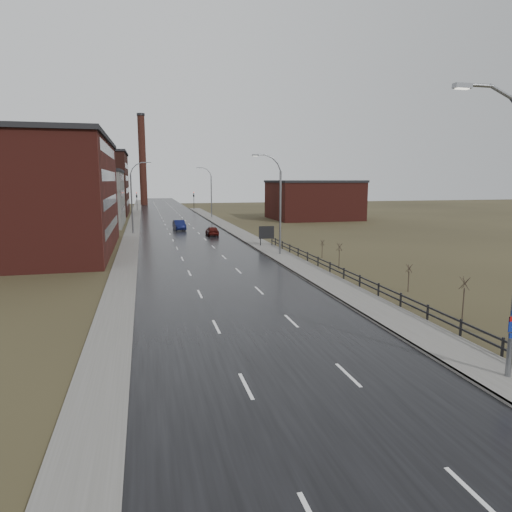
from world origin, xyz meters
TOP-DOWN VIEW (x-y plane):
  - ground at (0.00, 0.00)m, footprint 320.00×320.00m
  - road at (0.00, 60.00)m, footprint 14.00×300.00m
  - sidewalk_right at (8.60, 35.00)m, footprint 3.20×180.00m
  - curb_right at (7.08, 35.00)m, footprint 0.16×180.00m
  - sidewalk_left at (-8.20, 60.00)m, footprint 2.40×260.00m
  - warehouse_near at (-20.99, 45.00)m, footprint 22.44×28.56m
  - warehouse_mid at (-17.99, 78.00)m, footprint 16.32×20.40m
  - warehouse_far at (-22.99, 108.00)m, footprint 26.52×24.48m
  - building_right at (30.30, 82.00)m, footprint 18.36×16.32m
  - smokestack at (-6.00, 150.00)m, footprint 2.70×2.70m
  - streetlight_right_mid at (8.50, 36.00)m, footprint 3.36×0.28m
  - streetlight_left at (-7.70, 62.00)m, footprint 3.36×0.28m
  - streetlight_right_far at (8.50, 90.00)m, footprint 3.36×0.28m
  - guardrail at (10.30, 18.31)m, footprint 0.10×53.05m
  - shrub_c at (12.77, 10.01)m, footprint 0.63×0.66m
  - shrub_d at (13.46, 17.13)m, footprint 0.51×0.54m
  - shrub_e at (12.02, 26.85)m, footprint 0.60×0.63m
  - shrub_f at (12.84, 33.23)m, footprint 0.48×0.50m
  - billboard at (9.10, 43.10)m, footprint 2.02×0.17m
  - traffic_light_left at (-8.00, 120.00)m, footprint 0.58×2.73m
  - traffic_light_right at (8.00, 120.00)m, footprint 0.58×2.73m
  - car_near at (-0.34, 65.82)m, footprint 2.08×5.13m
  - car_far at (3.99, 56.49)m, footprint 1.73×4.26m

SIDE VIEW (x-z plane):
  - ground at x=0.00m, z-range 0.00..0.00m
  - road at x=0.00m, z-range 0.00..0.06m
  - sidewalk_left at x=-8.20m, z-range 0.00..0.12m
  - sidewalk_right at x=8.60m, z-range 0.00..0.18m
  - curb_right at x=7.08m, z-range 0.00..0.18m
  - guardrail at x=10.30m, z-range 0.16..1.26m
  - car_far at x=3.99m, z-range 0.00..1.45m
  - car_near at x=-0.34m, z-range 0.00..1.66m
  - shrub_f at x=12.84m, z-range 0.06..2.07m
  - shrub_d at x=13.46m, z-range 0.07..2.22m
  - shrub_e at x=12.02m, z-range 0.08..2.63m
  - shrub_c at x=12.77m, z-range 0.08..2.76m
  - billboard at x=9.10m, z-range 0.44..3.11m
  - building_right at x=30.30m, z-range 0.01..8.51m
  - traffic_light_left at x=-8.00m, z-range 1.95..7.25m
  - traffic_light_right at x=8.00m, z-range 1.95..7.25m
  - warehouse_mid at x=-17.99m, z-range 0.01..10.51m
  - streetlight_right_mid at x=8.50m, z-range 0.16..11.51m
  - streetlight_left at x=-7.70m, z-range 0.16..11.51m
  - streetlight_right_far at x=8.50m, z-range 0.16..11.51m
  - warehouse_near at x=-20.99m, z-range 0.01..13.51m
  - warehouse_far at x=-22.99m, z-range 0.01..15.51m
  - smokestack at x=-6.00m, z-range 0.15..30.85m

